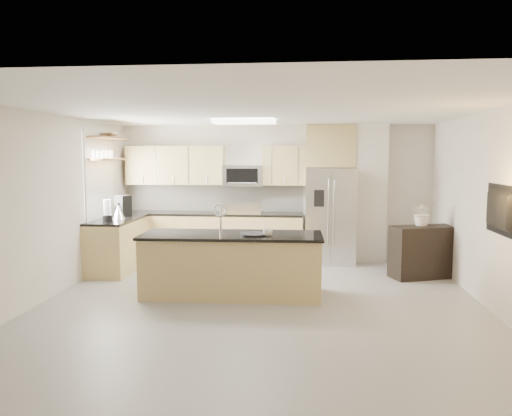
# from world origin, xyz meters

# --- Properties ---
(floor) EXTENTS (6.50, 6.50, 0.00)m
(floor) POSITION_xyz_m (0.00, 0.00, 0.00)
(floor) COLOR #A2A09A
(floor) RESTS_ON ground
(ceiling) EXTENTS (6.00, 6.50, 0.02)m
(ceiling) POSITION_xyz_m (0.00, 0.00, 2.60)
(ceiling) COLOR white
(ceiling) RESTS_ON wall_back
(wall_back) EXTENTS (6.00, 0.02, 2.60)m
(wall_back) POSITION_xyz_m (0.00, 3.25, 1.30)
(wall_back) COLOR silver
(wall_back) RESTS_ON floor
(wall_front) EXTENTS (6.00, 0.02, 2.60)m
(wall_front) POSITION_xyz_m (0.00, -3.25, 1.30)
(wall_front) COLOR silver
(wall_front) RESTS_ON floor
(wall_left) EXTENTS (0.02, 6.50, 2.60)m
(wall_left) POSITION_xyz_m (-3.00, 0.00, 1.30)
(wall_left) COLOR silver
(wall_left) RESTS_ON floor
(wall_right) EXTENTS (0.02, 6.50, 2.60)m
(wall_right) POSITION_xyz_m (3.00, 0.00, 1.30)
(wall_right) COLOR silver
(wall_right) RESTS_ON floor
(back_counter) EXTENTS (3.55, 0.66, 1.44)m
(back_counter) POSITION_xyz_m (-1.23, 2.93, 0.47)
(back_counter) COLOR tan
(back_counter) RESTS_ON floor
(left_counter) EXTENTS (0.66, 1.50, 0.92)m
(left_counter) POSITION_xyz_m (-2.67, 1.85, 0.46)
(left_counter) COLOR tan
(left_counter) RESTS_ON floor
(range) EXTENTS (0.76, 0.64, 1.14)m
(range) POSITION_xyz_m (-0.60, 2.92, 0.47)
(range) COLOR black
(range) RESTS_ON floor
(upper_cabinets) EXTENTS (3.50, 0.33, 0.75)m
(upper_cabinets) POSITION_xyz_m (-1.30, 3.09, 1.83)
(upper_cabinets) COLOR tan
(upper_cabinets) RESTS_ON wall_back
(microwave) EXTENTS (0.76, 0.40, 0.40)m
(microwave) POSITION_xyz_m (-0.60, 3.04, 1.63)
(microwave) COLOR silver
(microwave) RESTS_ON upper_cabinets
(refrigerator) EXTENTS (0.92, 0.78, 1.78)m
(refrigerator) POSITION_xyz_m (1.06, 2.87, 0.89)
(refrigerator) COLOR silver
(refrigerator) RESTS_ON floor
(partition_column) EXTENTS (0.60, 0.30, 2.60)m
(partition_column) POSITION_xyz_m (1.82, 3.10, 1.30)
(partition_column) COLOR silver
(partition_column) RESTS_ON floor
(window) EXTENTS (0.04, 1.15, 1.65)m
(window) POSITION_xyz_m (-2.98, 1.85, 1.65)
(window) COLOR white
(window) RESTS_ON wall_left
(shelf_lower) EXTENTS (0.30, 1.20, 0.04)m
(shelf_lower) POSITION_xyz_m (-2.85, 1.95, 1.95)
(shelf_lower) COLOR olive
(shelf_lower) RESTS_ON wall_left
(shelf_upper) EXTENTS (0.30, 1.20, 0.04)m
(shelf_upper) POSITION_xyz_m (-2.85, 1.95, 2.32)
(shelf_upper) COLOR olive
(shelf_upper) RESTS_ON wall_left
(ceiling_fixture) EXTENTS (1.00, 0.50, 0.06)m
(ceiling_fixture) POSITION_xyz_m (-0.40, 1.60, 2.56)
(ceiling_fixture) COLOR white
(ceiling_fixture) RESTS_ON ceiling
(island) EXTENTS (2.61, 1.01, 1.32)m
(island) POSITION_xyz_m (-0.45, 0.50, 0.45)
(island) COLOR tan
(island) RESTS_ON floor
(credenza) EXTENTS (1.16, 0.79, 0.86)m
(credenza) POSITION_xyz_m (2.55, 1.85, 0.43)
(credenza) COLOR black
(credenza) RESTS_ON floor
(cup) EXTENTS (0.18, 0.18, 0.10)m
(cup) POSITION_xyz_m (0.08, 0.37, 0.95)
(cup) COLOR white
(cup) RESTS_ON island
(platter) EXTENTS (0.47, 0.47, 0.02)m
(platter) POSITION_xyz_m (-0.13, 0.45, 0.91)
(platter) COLOR black
(platter) RESTS_ON island
(blender) EXTENTS (0.16, 0.16, 0.37)m
(blender) POSITION_xyz_m (-2.68, 1.44, 1.08)
(blender) COLOR black
(blender) RESTS_ON left_counter
(kettle) EXTENTS (0.22, 0.22, 0.28)m
(kettle) POSITION_xyz_m (-2.62, 1.80, 1.04)
(kettle) COLOR silver
(kettle) RESTS_ON left_counter
(coffee_maker) EXTENTS (0.28, 0.30, 0.37)m
(coffee_maker) POSITION_xyz_m (-2.69, 2.21, 1.10)
(coffee_maker) COLOR black
(coffee_maker) RESTS_ON left_counter
(bowl) EXTENTS (0.38, 0.38, 0.09)m
(bowl) POSITION_xyz_m (-2.85, 2.04, 2.38)
(bowl) COLOR silver
(bowl) RESTS_ON shelf_upper
(flower_vase) EXTENTS (0.67, 0.60, 0.66)m
(flower_vase) POSITION_xyz_m (2.53, 1.90, 1.19)
(flower_vase) COLOR white
(flower_vase) RESTS_ON credenza
(television) EXTENTS (0.14, 1.08, 0.62)m
(television) POSITION_xyz_m (2.91, -0.20, 1.35)
(television) COLOR black
(television) RESTS_ON wall_right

